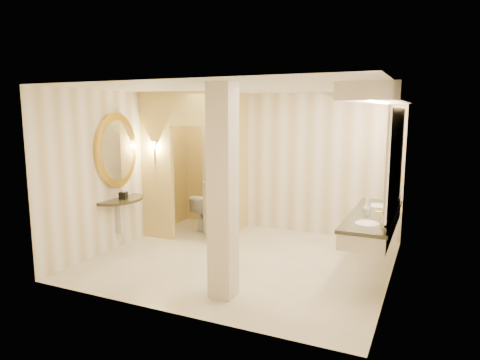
{
  "coord_description": "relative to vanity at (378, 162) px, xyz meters",
  "views": [
    {
      "loc": [
        2.72,
        -5.96,
        2.35
      ],
      "look_at": [
        -0.11,
        0.2,
        1.26
      ],
      "focal_mm": 32.0,
      "sensor_mm": 36.0,
      "label": 1
    }
  ],
  "objects": [
    {
      "name": "wall_left",
      "position": [
        -4.23,
        -0.4,
        -0.28
      ],
      "size": [
        0.02,
        4.0,
        2.7
      ],
      "primitive_type": "cube",
      "color": "white",
      "rests_on": "floor"
    },
    {
      "name": "tissue_box",
      "position": [
        -4.05,
        -0.7,
        -0.69
      ],
      "size": [
        0.15,
        0.15,
        0.12
      ],
      "primitive_type": "cube",
      "rotation": [
        0.0,
        0.0,
        0.23
      ],
      "color": "black",
      "rests_on": "console_shelf"
    },
    {
      "name": "wall_back",
      "position": [
        -1.98,
        1.6,
        -0.28
      ],
      "size": [
        4.5,
        0.02,
        2.7
      ],
      "primitive_type": "cube",
      "color": "white",
      "rests_on": "floor"
    },
    {
      "name": "soap_bottle_a",
      "position": [
        -0.1,
        -0.14,
        -0.68
      ],
      "size": [
        0.06,
        0.06,
        0.14
      ],
      "primitive_type": "imported",
      "rotation": [
        0.0,
        0.0,
        0.02
      ],
      "color": "beige",
      "rests_on": "vanity"
    },
    {
      "name": "toilet",
      "position": [
        -3.34,
        0.97,
        -1.27
      ],
      "size": [
        0.5,
        0.75,
        0.72
      ],
      "primitive_type": "imported",
      "rotation": [
        0.0,
        0.0,
        3.0
      ],
      "color": "white",
      "rests_on": "floor"
    },
    {
      "name": "soap_bottle_b",
      "position": [
        -0.14,
        0.11,
        -0.69
      ],
      "size": [
        0.12,
        0.12,
        0.12
      ],
      "primitive_type": "imported",
      "rotation": [
        0.0,
        0.0,
        -0.3
      ],
      "color": "silver",
      "rests_on": "vanity"
    },
    {
      "name": "soap_bottle_c",
      "position": [
        -0.15,
        0.32,
        -0.64
      ],
      "size": [
        0.11,
        0.11,
        0.22
      ],
      "primitive_type": "imported",
      "rotation": [
        0.0,
        0.0,
        0.44
      ],
      "color": "#C6B28C",
      "rests_on": "vanity"
    },
    {
      "name": "pillar",
      "position": [
        -1.63,
        -1.71,
        -0.28
      ],
      "size": [
        0.31,
        0.31,
        2.7
      ],
      "primitive_type": "cube",
      "color": "beige",
      "rests_on": "floor"
    },
    {
      "name": "ceiling",
      "position": [
        -1.98,
        -0.4,
        1.07
      ],
      "size": [
        4.5,
        4.5,
        0.0
      ],
      "primitive_type": "plane",
      "rotation": [
        3.14,
        0.0,
        0.0
      ],
      "color": "silver",
      "rests_on": "wall_back"
    },
    {
      "name": "toilet_closet",
      "position": [
        -3.11,
        0.56,
        -0.24
      ],
      "size": [
        1.5,
        1.55,
        2.7
      ],
      "color": "#EDCD7C",
      "rests_on": "floor"
    },
    {
      "name": "floor",
      "position": [
        -1.98,
        -0.4,
        -1.63
      ],
      "size": [
        4.5,
        4.5,
        0.0
      ],
      "primitive_type": "plane",
      "color": "white",
      "rests_on": "ground"
    },
    {
      "name": "wall_right",
      "position": [
        0.27,
        -0.4,
        -0.28
      ],
      "size": [
        0.02,
        4.0,
        2.7
      ],
      "primitive_type": "cube",
      "color": "white",
      "rests_on": "floor"
    },
    {
      "name": "wall_sconce",
      "position": [
        -3.9,
        0.03,
        0.1
      ],
      "size": [
        0.14,
        0.14,
        0.42
      ],
      "color": "gold",
      "rests_on": "toilet_closet"
    },
    {
      "name": "console_shelf",
      "position": [
        -4.19,
        -0.66,
        -0.28
      ],
      "size": [
        0.98,
        0.98,
        1.94
      ],
      "color": "black",
      "rests_on": "floor"
    },
    {
      "name": "vanity",
      "position": [
        0.0,
        0.0,
        0.0
      ],
      "size": [
        0.75,
        2.42,
        2.09
      ],
      "color": "beige",
      "rests_on": "floor"
    },
    {
      "name": "wall_front",
      "position": [
        -1.98,
        -2.4,
        -0.28
      ],
      "size": [
        4.5,
        0.02,
        2.7
      ],
      "primitive_type": "cube",
      "color": "white",
      "rests_on": "floor"
    }
  ]
}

